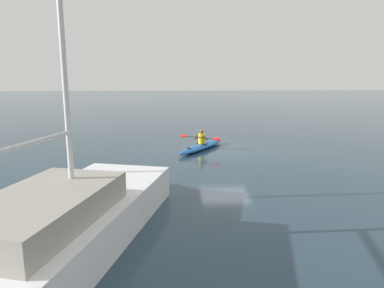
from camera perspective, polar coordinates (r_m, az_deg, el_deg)
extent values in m
plane|color=#233847|center=(18.07, 5.49, -0.94)|extent=(160.00, 160.00, 0.00)
ellipsoid|color=#1959A5|center=(18.02, 1.59, -0.41)|extent=(2.96, 4.01, 0.31)
torus|color=black|center=(18.03, 1.66, 0.03)|extent=(0.82, 0.82, 0.04)
cylinder|color=black|center=(16.88, -0.54, -0.68)|extent=(0.18, 0.18, 0.02)
cylinder|color=yellow|center=(17.93, 1.58, 0.89)|extent=(0.33, 0.33, 0.52)
sphere|color=brown|center=(17.87, 1.58, 2.06)|extent=(0.21, 0.21, 0.21)
cylinder|color=black|center=(17.75, 1.27, 1.07)|extent=(1.66, 1.11, 0.03)
ellipsoid|color=red|center=(17.30, 4.12, 0.78)|extent=(0.36, 0.25, 0.17)
ellipsoid|color=red|center=(18.23, -1.43, 1.33)|extent=(0.36, 0.25, 0.17)
cylinder|color=brown|center=(17.73, 2.21, 0.99)|extent=(0.32, 0.14, 0.34)
cylinder|color=brown|center=(17.98, 0.71, 1.13)|extent=(0.22, 0.30, 0.34)
cube|color=white|center=(8.02, -21.15, -13.71)|extent=(4.60, 8.73, 0.91)
cone|color=white|center=(11.83, -9.33, -5.15)|extent=(1.06, 1.09, 0.86)
cube|color=gray|center=(7.43, -23.29, -9.68)|extent=(2.81, 4.05, 0.58)
cylinder|color=silver|center=(6.74, -26.32, -0.29)|extent=(0.88, 3.00, 0.09)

